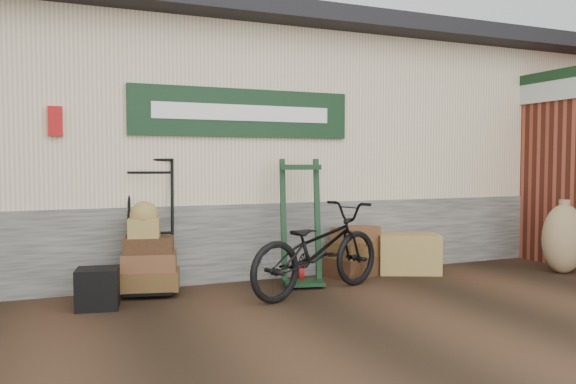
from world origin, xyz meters
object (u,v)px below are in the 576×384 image
(suitcase_stack, at_px, (354,251))
(wicker_hamper, at_px, (408,253))
(black_trunk, at_px, (98,288))
(green_barrow, at_px, (301,222))
(porter_trolley, at_px, (150,224))
(bicycle, at_px, (317,244))

(suitcase_stack, xyz_separation_m, wicker_hamper, (0.72, -0.09, -0.06))
(wicker_hamper, height_order, black_trunk, wicker_hamper)
(green_barrow, xyz_separation_m, black_trunk, (-2.21, -0.23, -0.52))
(porter_trolley, relative_size, green_barrow, 1.03)
(wicker_hamper, bearing_deg, green_barrow, -175.64)
(porter_trolley, height_order, green_barrow, porter_trolley)
(suitcase_stack, bearing_deg, porter_trolley, 178.43)
(porter_trolley, distance_m, green_barrow, 1.66)
(black_trunk, bearing_deg, suitcase_stack, 8.24)
(black_trunk, bearing_deg, green_barrow, 5.95)
(porter_trolley, bearing_deg, wicker_hamper, 10.47)
(suitcase_stack, bearing_deg, wicker_hamper, -7.16)
(wicker_hamper, xyz_separation_m, black_trunk, (-3.73, -0.35, -0.05))
(wicker_hamper, bearing_deg, porter_trolley, 177.16)
(green_barrow, height_order, suitcase_stack, green_barrow)
(suitcase_stack, xyz_separation_m, bicycle, (-0.82, -0.68, 0.23))
(green_barrow, distance_m, suitcase_stack, 0.92)
(porter_trolley, xyz_separation_m, suitcase_stack, (2.44, -0.07, -0.43))
(bicycle, bearing_deg, black_trunk, 63.87)
(green_barrow, bearing_deg, bicycle, -79.87)
(suitcase_stack, distance_m, bicycle, 1.09)
(suitcase_stack, bearing_deg, green_barrow, -165.61)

